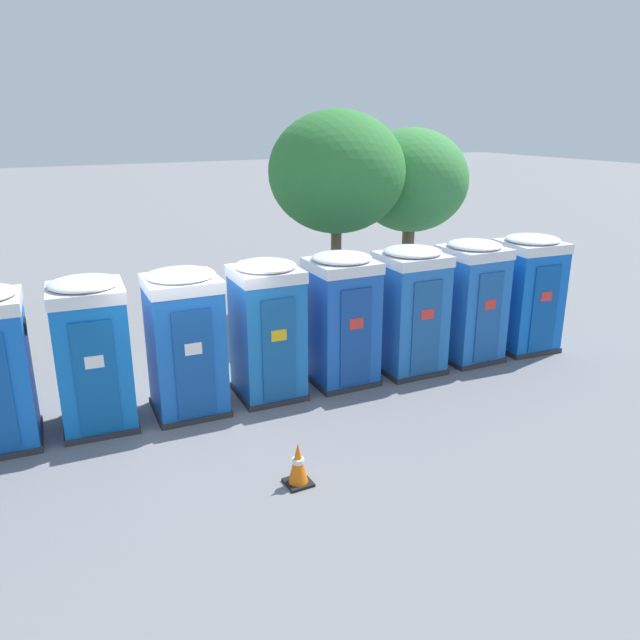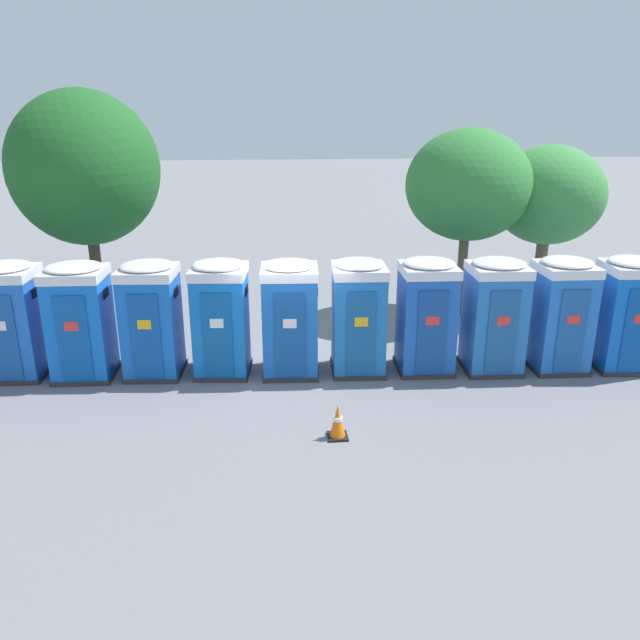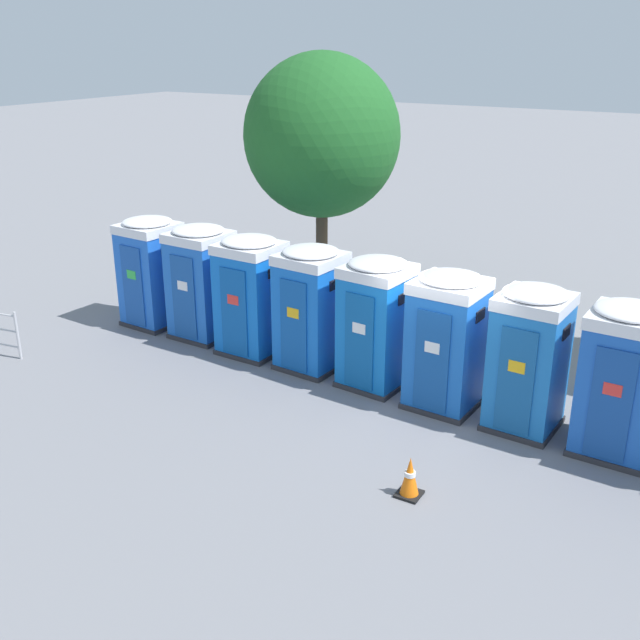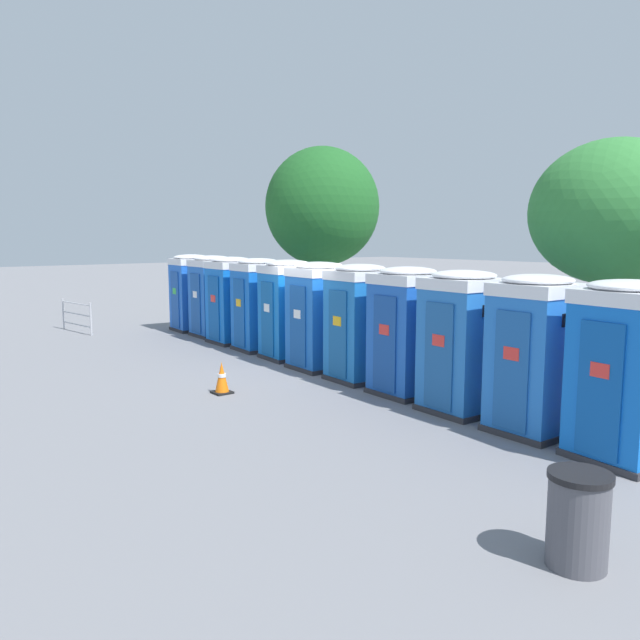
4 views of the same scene
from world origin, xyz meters
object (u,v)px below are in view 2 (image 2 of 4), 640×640
object	(u,v)px
portapotty_9	(561,314)
portapotty_10	(628,313)
portapotty_2	(80,320)
portapotty_5	(290,318)
portapotty_4	(221,317)
traffic_cone	(338,422)
portapotty_8	(494,315)
portapotty_6	(358,316)
street_tree_1	(85,169)
portapotty_7	(426,315)
street_tree_0	(548,196)
portapotty_3	(151,319)
street_tree_2	(468,185)
portapotty_1	(11,320)

from	to	relation	value
portapotty_9	portapotty_10	size ratio (longest dim) A/B	1.00
portapotty_2	portapotty_5	distance (m)	4.47
portapotty_4	traffic_cone	bearing A→B (deg)	-55.48
portapotty_8	traffic_cone	xyz separation A→B (m)	(-3.79, -2.72, -0.97)
portapotty_2	portapotty_9	xyz separation A→B (m)	(10.42, -0.58, 0.00)
portapotty_4	portapotty_9	distance (m)	7.46
portapotty_6	street_tree_1	xyz separation A→B (m)	(-6.50, 4.14, 2.82)
portapotty_7	portapotty_8	size ratio (longest dim) A/B	1.00
portapotty_8	portapotty_9	size ratio (longest dim) A/B	1.00
street_tree_0	portapotty_4	bearing A→B (deg)	-156.78
portapotty_7	street_tree_1	world-z (taller)	street_tree_1
portapotty_6	street_tree_0	size ratio (longest dim) A/B	0.55
portapotty_3	portapotty_6	size ratio (longest dim) A/B	1.00
portapotty_3	portapotty_5	distance (m)	2.98
portapotty_9	traffic_cone	distance (m)	5.99
portapotty_2	street_tree_1	world-z (taller)	street_tree_1
portapotty_3	street_tree_0	distance (m)	11.21
portapotty_8	street_tree_2	size ratio (longest dim) A/B	0.50
portapotty_3	street_tree_2	size ratio (longest dim) A/B	0.50
portapotty_2	portapotty_8	size ratio (longest dim) A/B	1.00
portapotty_2	portapotty_3	xyz separation A→B (m)	(1.49, -0.03, 0.00)
portapotty_1	portapotty_8	xyz separation A→B (m)	(10.42, -0.70, 0.00)
portapotty_2	portapotty_9	size ratio (longest dim) A/B	1.00
portapotty_1	traffic_cone	size ratio (longest dim) A/B	3.97
portapotty_3	portapotty_1	bearing A→B (deg)	175.99
portapotty_4	portapotty_10	xyz separation A→B (m)	(8.93, -0.59, -0.00)
portapotty_9	street_tree_1	bearing A→B (deg)	158.04
street_tree_1	portapotty_4	bearing A→B (deg)	-48.18
portapotty_1	portapotty_10	bearing A→B (deg)	-3.68
portapotty_9	street_tree_0	world-z (taller)	street_tree_0
portapotty_5	portapotty_7	xyz separation A→B (m)	(2.98, -0.12, 0.00)
portapotty_9	street_tree_1	size ratio (longest dim) A/B	0.42
portapotty_10	portapotty_8	bearing A→B (deg)	176.87
portapotty_2	portapotty_9	world-z (taller)	same
portapotty_1	portapotty_8	world-z (taller)	same
portapotty_3	traffic_cone	distance (m)	4.95
portapotty_2	portapotty_6	xyz separation A→B (m)	(5.96, -0.30, 0.00)
portapotty_3	portapotty_4	world-z (taller)	same
portapotty_8	street_tree_1	xyz separation A→B (m)	(-9.47, 4.36, 2.82)
portapotty_4	portapotty_7	xyz separation A→B (m)	(4.47, -0.28, -0.00)
portapotty_10	street_tree_1	distance (m)	13.54
portapotty_10	street_tree_2	distance (m)	5.36
portapotty_1	street_tree_2	world-z (taller)	street_tree_2
portapotty_3	street_tree_1	distance (m)	5.20
portapotty_1	portapotty_2	distance (m)	1.49
portapotty_7	portapotty_8	bearing A→B (deg)	-5.56
portapotty_6	portapotty_5	bearing A→B (deg)	178.22
portapotty_4	portapotty_6	xyz separation A→B (m)	(2.98, -0.20, 0.00)
portapotty_2	portapotty_8	bearing A→B (deg)	-3.32
portapotty_4	portapotty_7	size ratio (longest dim) A/B	1.00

